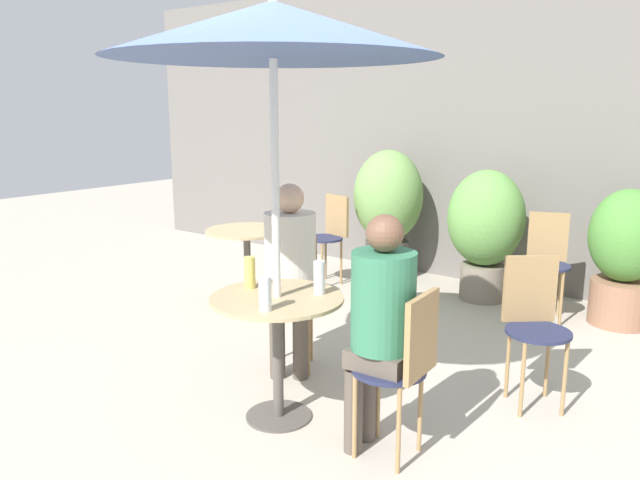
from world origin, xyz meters
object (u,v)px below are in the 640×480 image
object	(u,v)px
cafe_table_near	(277,325)
bistro_chair_3	(534,315)
cafe_table_far	(247,250)
bistro_chair_1	(293,288)
bistro_chair_0	(405,359)
bistro_chair_5	(330,230)
beer_glass_0	(250,272)
potted_plant_2	(625,252)
seated_person_1	(290,262)
bistro_chair_4	(547,255)
seated_person_0	(381,314)
potted_plant_0	(388,205)
umbrella	(273,31)
beer_glass_1	(265,294)
potted_plant_1	(486,226)
beer_glass_2	(319,278)

from	to	relation	value
cafe_table_near	bistro_chair_3	bearing A→B (deg)	44.69
cafe_table_far	bistro_chair_1	xyz separation A→B (m)	(1.01, -0.64, -0.01)
bistro_chair_0	bistro_chair_5	distance (m)	3.25
cafe_table_near	beer_glass_0	world-z (taller)	beer_glass_0
bistro_chair_3	potted_plant_2	xyz separation A→B (m)	(0.15, 1.79, 0.06)
bistro_chair_3	seated_person_1	world-z (taller)	seated_person_1
bistro_chair_1	beer_glass_0	distance (m)	0.70
bistro_chair_4	seated_person_0	bearing A→B (deg)	-109.67
bistro_chair_0	seated_person_0	xyz separation A→B (m)	(-0.14, -0.01, 0.21)
cafe_table_far	bistro_chair_1	size ratio (longest dim) A/B	0.82
bistro_chair_4	potted_plant_0	bearing A→B (deg)	152.25
potted_plant_0	umbrella	world-z (taller)	umbrella
bistro_chair_1	potted_plant_2	xyz separation A→B (m)	(1.66, 2.20, 0.06)
beer_glass_1	bistro_chair_3	bearing A→B (deg)	52.78
beer_glass_1	potted_plant_1	bearing A→B (deg)	90.76
beer_glass_0	umbrella	xyz separation A→B (m)	(0.24, -0.04, 1.31)
bistro_chair_3	umbrella	bearing A→B (deg)	-174.38
cafe_table_near	bistro_chair_1	xyz separation A→B (m)	(-0.42, 0.66, -0.02)
bistro_chair_3	beer_glass_0	distance (m)	1.69
beer_glass_0	beer_glass_2	xyz separation A→B (m)	(0.39, 0.14, 0.00)
bistro_chair_1	cafe_table_near	bearing A→B (deg)	-90.00
cafe_table_near	bistro_chair_5	distance (m)	2.82
seated_person_0	seated_person_1	xyz separation A→B (m)	(-0.99, 0.51, 0.01)
bistro_chair_4	beer_glass_2	xyz separation A→B (m)	(-0.52, -2.49, 0.28)
potted_plant_1	umbrella	distance (m)	3.18
cafe_table_far	seated_person_0	xyz separation A→B (m)	(2.08, -1.27, 0.20)
cafe_table_near	potted_plant_1	bearing A→B (deg)	88.70
bistro_chair_5	umbrella	xyz separation A→B (m)	(1.39, -2.46, 1.58)
seated_person_0	umbrella	distance (m)	1.52
bistro_chair_1	bistro_chair_3	world-z (taller)	same
bistro_chair_1	potted_plant_0	distance (m)	2.35
seated_person_1	potted_plant_2	xyz separation A→B (m)	(1.58, 2.32, -0.15)
beer_glass_0	potted_plant_0	bearing A→B (deg)	104.96
seated_person_1	bistro_chair_0	bearing A→B (deg)	-56.78
cafe_table_far	bistro_chair_4	bearing A→B (deg)	33.04
bistro_chair_4	seated_person_1	bearing A→B (deg)	-134.71
beer_glass_2	bistro_chair_5	bearing A→B (deg)	124.15
potted_plant_0	potted_plant_1	bearing A→B (deg)	-4.80
bistro_chair_1	umbrella	size ratio (longest dim) A/B	0.39
cafe_table_near	seated_person_0	xyz separation A→B (m)	(0.64, 0.03, 0.19)
cafe_table_far	beer_glass_0	xyz separation A→B (m)	(1.20, -1.26, 0.27)
bistro_chair_0	beer_glass_1	size ratio (longest dim) A/B	4.91
bistro_chair_0	cafe_table_far	bearing A→B (deg)	-122.27
cafe_table_far	beer_glass_2	world-z (taller)	beer_glass_2
potted_plant_0	umbrella	distance (m)	3.38
potted_plant_0	cafe_table_near	bearing A→B (deg)	-71.00
seated_person_0	potted_plant_0	xyz separation A→B (m)	(-1.65, 2.90, 0.02)
beer_glass_1	beer_glass_2	size ratio (longest dim) A/B	0.95
bistro_chair_5	beer_glass_0	bearing A→B (deg)	-49.88
bistro_chair_0	beer_glass_2	distance (m)	0.70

